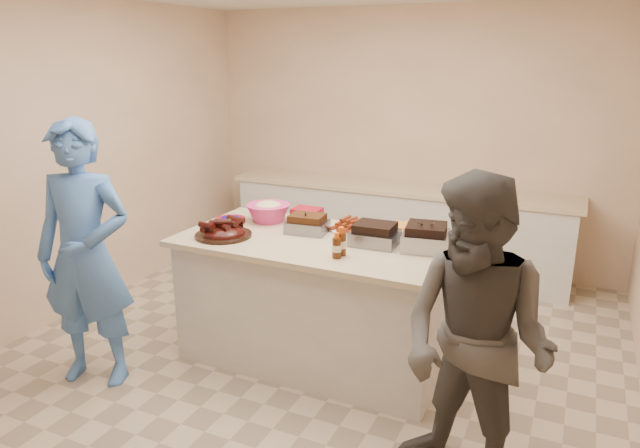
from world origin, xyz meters
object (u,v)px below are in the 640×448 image
at_px(rib_platter, 224,236).
at_px(bbq_bottle_a, 341,255).
at_px(mustard_bottle, 308,229).
at_px(roasting_pan, 425,249).
at_px(bbq_bottle_b, 337,258).
at_px(guest_blue, 100,376).
at_px(island, 317,356).
at_px(coleslaw_bowl, 269,221).
at_px(plastic_cup, 256,218).

bearing_deg(rib_platter, bbq_bottle_a, -0.75).
relative_size(rib_platter, mustard_bottle, 3.45).
xyz_separation_m(roasting_pan, bbq_bottle_b, (-0.48, -0.41, 0.00)).
height_order(rib_platter, guest_blue, rib_platter).
distance_m(island, mustard_bottle, 0.98).
xyz_separation_m(rib_platter, roasting_pan, (1.41, 0.33, 0.00)).
height_order(coleslaw_bowl, guest_blue, coleslaw_bowl).
bearing_deg(plastic_cup, bbq_bottle_a, -28.48).
xyz_separation_m(coleslaw_bowl, bbq_bottle_b, (0.83, -0.55, 0.00)).
relative_size(bbq_bottle_a, bbq_bottle_b, 1.13).
distance_m(coleslaw_bowl, bbq_bottle_b, 0.99).
height_order(bbq_bottle_a, plastic_cup, bbq_bottle_a).
xyz_separation_m(bbq_bottle_b, guest_blue, (-1.57, -0.60, -0.94)).
bearing_deg(coleslaw_bowl, island, -24.67).
xyz_separation_m(rib_platter, plastic_cup, (-0.03, 0.51, 0.00)).
distance_m(island, bbq_bottle_a, 1.01).
bearing_deg(roasting_pan, bbq_bottle_b, -147.93).
bearing_deg(bbq_bottle_a, plastic_cup, 151.52).
bearing_deg(island, bbq_bottle_b, -46.45).
height_order(bbq_bottle_b, guest_blue, bbq_bottle_b).
bearing_deg(mustard_bottle, plastic_cup, 171.56).
xyz_separation_m(rib_platter, coleslaw_bowl, (0.10, 0.48, 0.00)).
height_order(plastic_cup, guest_blue, plastic_cup).
bearing_deg(bbq_bottle_a, mustard_bottle, 135.71).
bearing_deg(guest_blue, plastic_cup, 46.03).
bearing_deg(plastic_cup, roasting_pan, -7.00).
distance_m(roasting_pan, bbq_bottle_a, 0.59).
xyz_separation_m(bbq_bottle_b, mustard_bottle, (-0.45, 0.51, 0.00)).
distance_m(island, guest_blue, 1.58).
bearing_deg(island, mustard_bottle, 129.85).
relative_size(bbq_bottle_a, plastic_cup, 1.95).
bearing_deg(island, plastic_cup, 157.73).
bearing_deg(island, bbq_bottle_a, -39.23).
relative_size(island, plastic_cup, 20.13).
bearing_deg(mustard_bottle, bbq_bottle_b, -48.40).
bearing_deg(island, roasting_pan, 8.50).
bearing_deg(bbq_bottle_a, bbq_bottle_b, -93.95).
distance_m(bbq_bottle_b, mustard_bottle, 0.68).
xyz_separation_m(mustard_bottle, plastic_cup, (-0.50, 0.07, 0.00)).
distance_m(bbq_bottle_a, plastic_cup, 1.10).
relative_size(roasting_pan, bbq_bottle_b, 1.77).
bearing_deg(bbq_bottle_b, guest_blue, -158.97).
relative_size(coleslaw_bowl, bbq_bottle_a, 1.81).
distance_m(rib_platter, bbq_bottle_b, 0.93).
height_order(island, roasting_pan, roasting_pan).
bearing_deg(bbq_bottle_a, guest_blue, -157.02).
distance_m(roasting_pan, mustard_bottle, 0.94).
bearing_deg(mustard_bottle, bbq_bottle_a, -44.29).
distance_m(rib_platter, bbq_bottle_a, 0.93).
bearing_deg(guest_blue, mustard_bottle, 28.21).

